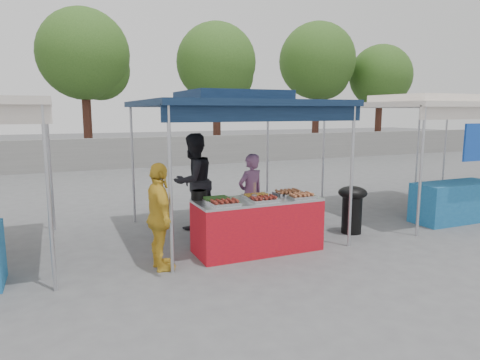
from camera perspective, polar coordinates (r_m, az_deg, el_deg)
name	(u,v)px	position (r m, az deg, el deg)	size (l,w,h in m)	color
ground_plane	(255,249)	(7.08, 1.95, -9.13)	(80.00, 80.00, 0.00)	#5A5B5D
back_wall	(135,153)	(17.39, -13.77, 3.56)	(40.00, 0.25, 1.20)	gray
main_canopy	(232,103)	(7.61, -1.12, 10.27)	(3.20, 3.20, 2.57)	silver
neighbor_stall_right	(436,141)	(9.96, 24.66, 4.75)	(3.20, 3.20, 2.57)	silver
tree_1	(88,59)	(19.41, -19.67, 15.01)	(3.74, 3.72, 6.39)	#412119
tree_2	(219,66)	(20.29, -2.83, 14.90)	(3.65, 3.61, 6.21)	#412119
tree_3	(319,64)	(23.43, 10.48, 14.92)	(3.93, 3.93, 6.76)	#412119
tree_4	(382,79)	(25.45, 18.39, 12.67)	(3.46, 3.38, 5.82)	#412119
vendor_table	(257,225)	(6.88, 2.33, -6.01)	(2.00, 0.80, 0.85)	red
food_tray_fl	(225,203)	(6.31, -2.02, -3.10)	(0.42, 0.30, 0.07)	silver
food_tray_fm	(264,199)	(6.57, 3.16, -2.61)	(0.42, 0.30, 0.07)	silver
food_tray_fr	(301,196)	(6.87, 8.15, -2.17)	(0.42, 0.30, 0.07)	silver
food_tray_bl	(217,200)	(6.56, -3.11, -2.63)	(0.42, 0.30, 0.07)	silver
food_tray_bm	(256,196)	(6.86, 2.17, -2.09)	(0.42, 0.30, 0.07)	silver
food_tray_br	(287,193)	(7.13, 6.35, -1.72)	(0.42, 0.30, 0.07)	silver
cooking_pot	(199,195)	(6.75, -5.47, -2.00)	(0.25, 0.25, 0.15)	black
skewer_cup	(254,198)	(6.58, 1.93, -2.42)	(0.09, 0.09, 0.11)	silver
wok_burner	(352,205)	(8.10, 14.73, -3.28)	(0.52, 0.52, 0.88)	black
crate_left	(227,235)	(7.29, -1.74, -7.31)	(0.52, 0.37, 0.31)	#1442A3
crate_right	(259,229)	(7.73, 2.53, -6.50)	(0.46, 0.32, 0.28)	#1442A3
crate_stacked	(259,214)	(7.66, 2.55, -4.58)	(0.43, 0.30, 0.26)	#1442A3
vendor_woman	(251,195)	(7.70, 1.43, -1.96)	(0.54, 0.35, 1.48)	#8A5783
helper_man	(194,181)	(8.15, -6.20, -0.17)	(0.88, 0.69, 1.82)	black
customer_person	(160,217)	(6.09, -10.65, -4.87)	(0.89, 0.37, 1.53)	gold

